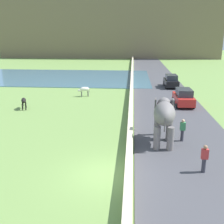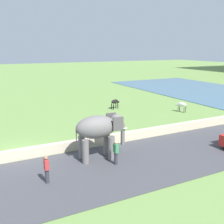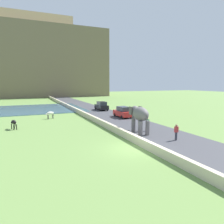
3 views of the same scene
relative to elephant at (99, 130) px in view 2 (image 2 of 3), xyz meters
name	(u,v)px [view 2 (image 2 of 3)]	position (x,y,z in m)	size (l,w,h in m)	color
ground_plane	(22,153)	(-3.44, -4.49, -2.04)	(220.00, 220.00, 0.00)	#6B8E47
barrier_wall	(218,121)	(-2.24, 13.51, -1.66)	(0.40, 110.00, 0.74)	beige
lake	(207,91)	(-17.44, 27.80, -2.00)	(36.00, 18.00, 0.08)	#426B84
elephant	(99,130)	(0.00, 0.00, 0.00)	(1.61, 3.52, 2.99)	slate
person_beside_elephant	(116,152)	(1.36, 0.49, -1.16)	(0.36, 0.22, 1.63)	#33333D
person_trailing	(47,169)	(1.77, -3.94, -1.16)	(0.36, 0.22, 1.63)	#33333D
cow_white	(182,105)	(-7.82, 13.85, -1.20)	(1.42, 0.75, 1.15)	silver
cow_black	(115,102)	(-12.81, 7.87, -1.20)	(0.79, 1.42, 1.15)	black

